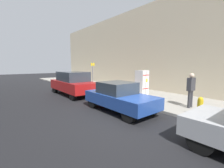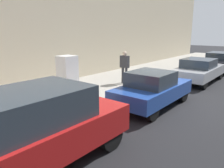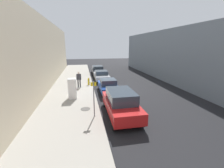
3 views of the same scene
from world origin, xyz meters
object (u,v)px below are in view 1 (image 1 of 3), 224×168
Objects in this scene: parked_suv_red at (73,83)px; fire_hydrant at (200,107)px; discarded_refrigerator at (142,83)px; parked_hatchback_blue at (119,97)px; pedestrian_walking_far at (191,88)px; street_sign_post at (93,75)px.

fire_hydrant is at bearing 102.41° from parked_suv_red.
discarded_refrigerator reaches higher than parked_hatchback_blue.
pedestrian_walking_far reaches higher than parked_suv_red.
parked_hatchback_blue reaches higher than fire_hydrant.
fire_hydrant is at bearing 121.23° from parked_hatchback_blue.
fire_hydrant is 0.18× the size of parked_suv_red.
pedestrian_walking_far is 3.64m from parked_hatchback_blue.
street_sign_post reaches higher than discarded_refrigerator.
fire_hydrant is 8.50m from parked_suv_red.
street_sign_post reaches higher than fire_hydrant.
street_sign_post is 2.86× the size of fire_hydrant.
discarded_refrigerator is 0.47× the size of parked_hatchback_blue.
parked_suv_red is at bearing -77.59° from fire_hydrant.
parked_suv_red is (1.81, 0.06, -0.55)m from street_sign_post.
fire_hydrant is 0.48× the size of pedestrian_walking_far.
fire_hydrant is (1.58, 4.42, -0.46)m from discarded_refrigerator.
discarded_refrigerator is 4.26m from street_sign_post.
parked_hatchback_blue is at bearing -57.94° from pedestrian_walking_far.
fire_hydrant is 0.22× the size of parked_hatchback_blue.
parked_suv_red reaches higher than parked_hatchback_blue.
street_sign_post is 7.57m from pedestrian_walking_far.
fire_hydrant is 1.51m from pedestrian_walking_far.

